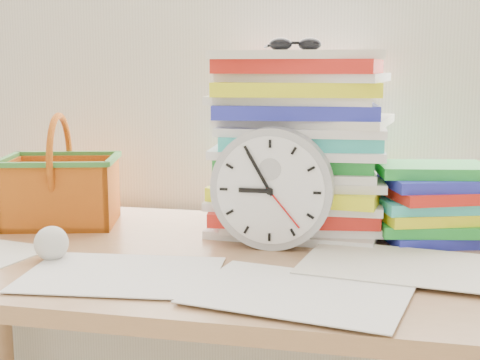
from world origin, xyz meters
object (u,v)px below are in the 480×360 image
(clock, at_px, (272,188))
(book_stack, at_px, (438,203))
(desk, at_px, (212,289))
(basket, at_px, (61,171))
(paper_stack, at_px, (297,142))

(clock, distance_m, book_stack, 0.34)
(desk, distance_m, basket, 0.46)
(desk, xyz_separation_m, paper_stack, (0.13, 0.21, 0.26))
(paper_stack, xyz_separation_m, basket, (-0.52, -0.06, -0.07))
(basket, bearing_deg, clock, -26.07)
(desk, height_order, book_stack, book_stack)
(basket, bearing_deg, book_stack, -12.81)
(book_stack, bearing_deg, desk, -157.06)
(desk, xyz_separation_m, book_stack, (0.42, 0.18, 0.15))
(desk, height_order, clock, clock)
(clock, relative_size, basket, 0.96)
(desk, distance_m, clock, 0.23)
(clock, bearing_deg, paper_stack, 81.11)
(desk, bearing_deg, paper_stack, 57.67)
(paper_stack, relative_size, basket, 1.56)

